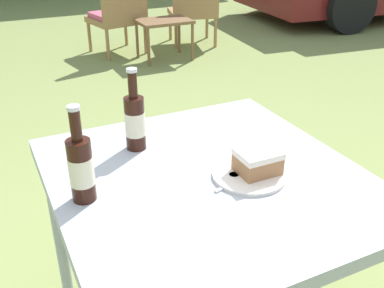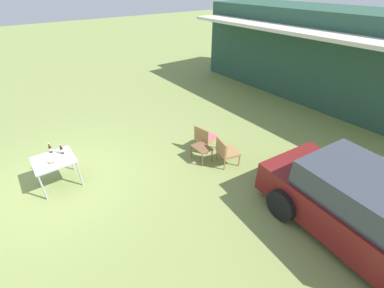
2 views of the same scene
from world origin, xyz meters
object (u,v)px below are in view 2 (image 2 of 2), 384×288
at_px(wicker_chair_cushioned, 205,137).
at_px(wicker_chair_plain, 226,151).
at_px(patio_table, 54,162).
at_px(parked_car, 375,218).
at_px(garden_side_table, 202,149).
at_px(cola_bottle_far, 50,149).
at_px(cola_bottle_near, 62,150).
at_px(cake_on_plate, 51,162).

height_order(wicker_chair_cushioned, wicker_chair_plain, same).
bearing_deg(patio_table, parked_car, 38.88).
relative_size(garden_side_table, cola_bottle_far, 2.11).
height_order(cola_bottle_near, cola_bottle_far, same).
distance_m(cake_on_plate, cola_bottle_far, 0.46).
bearing_deg(wicker_chair_plain, patio_table, 79.18).
distance_m(wicker_chair_cushioned, cola_bottle_far, 3.99).
bearing_deg(cake_on_plate, cola_bottle_near, 128.43).
bearing_deg(cola_bottle_far, patio_table, -5.42).
bearing_deg(parked_car, patio_table, -135.61).
bearing_deg(wicker_chair_cushioned, parked_car, 174.52).
xyz_separation_m(wicker_chair_plain, cola_bottle_near, (-1.93, -3.54, 0.40)).
height_order(parked_car, wicker_chair_cushioned, parked_car).
bearing_deg(cola_bottle_far, garden_side_table, 64.33).
bearing_deg(wicker_chair_plain, garden_side_table, 51.30).
bearing_deg(cake_on_plate, parked_car, 39.89).
height_order(cake_on_plate, cola_bottle_near, cola_bottle_near).
relative_size(patio_table, cake_on_plate, 4.34).
distance_m(wicker_chair_plain, cola_bottle_far, 4.34).
distance_m(garden_side_table, cola_bottle_near, 3.48).
relative_size(cake_on_plate, cola_bottle_far, 0.80).
distance_m(garden_side_table, cake_on_plate, 3.66).
relative_size(wicker_chair_cushioned, cola_bottle_near, 2.97).
bearing_deg(wicker_chair_plain, parked_car, -158.25).
xyz_separation_m(cola_bottle_near, cola_bottle_far, (-0.21, -0.21, 0.00)).
bearing_deg(parked_car, cola_bottle_near, -137.88).
height_order(parked_car, wicker_chair_plain, parked_car).
height_order(patio_table, cola_bottle_far, cola_bottle_far).
bearing_deg(garden_side_table, parked_car, 11.68).
bearing_deg(garden_side_table, cola_bottle_near, -113.97).
relative_size(wicker_chair_plain, cola_bottle_far, 2.97).
relative_size(wicker_chair_cushioned, wicker_chair_plain, 1.00).
bearing_deg(garden_side_table, cake_on_plate, -108.64).
distance_m(wicker_chair_cushioned, cake_on_plate, 3.96).
xyz_separation_m(garden_side_table, cola_bottle_far, (-1.61, -3.36, 0.46)).
xyz_separation_m(wicker_chair_plain, cola_bottle_far, (-2.14, -3.75, 0.40)).
distance_m(parked_car, garden_side_table, 4.03).
relative_size(parked_car, patio_table, 5.01).
relative_size(garden_side_table, cola_bottle_near, 2.11).
distance_m(wicker_chair_cushioned, garden_side_table, 0.55).
relative_size(garden_side_table, cake_on_plate, 2.64).
bearing_deg(parked_car, cola_bottle_far, -137.56).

